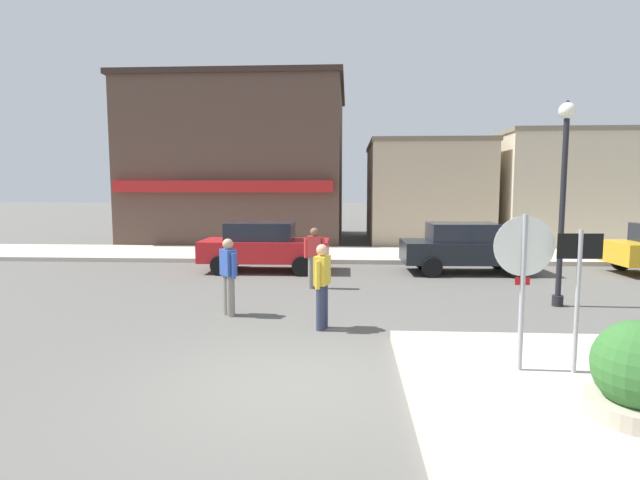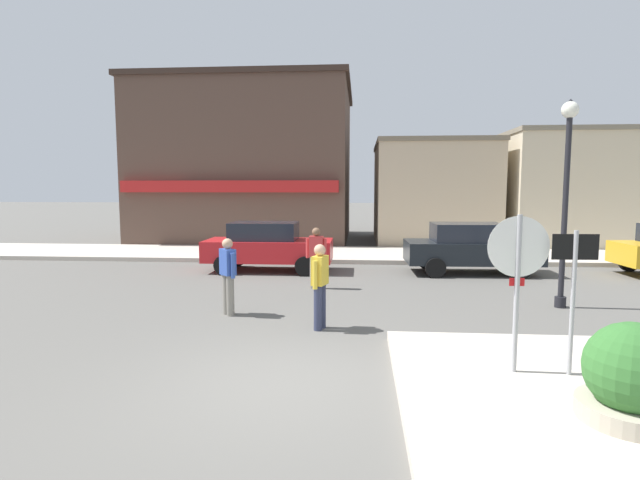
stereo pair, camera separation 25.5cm
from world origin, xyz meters
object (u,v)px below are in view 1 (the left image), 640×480
object	(u,v)px
one_way_sign	(578,287)
pedestrian_kerb_side	(322,284)
parked_car_nearest	(264,246)
pedestrian_crossing_near	(314,256)
stop_sign	(523,272)
pedestrian_crossing_far	(228,274)
planter	(640,380)
parked_car_second	(466,247)
lamp_post	(564,174)

from	to	relation	value
one_way_sign	pedestrian_kerb_side	size ratio (longest dim) A/B	1.30
parked_car_nearest	pedestrian_crossing_near	distance (m)	3.18
stop_sign	pedestrian_crossing_near	distance (m)	6.96
stop_sign	pedestrian_crossing_near	bearing A→B (deg)	118.04
parked_car_nearest	stop_sign	bearing A→B (deg)	-60.07
one_way_sign	pedestrian_crossing_near	distance (m)	7.36
stop_sign	one_way_sign	xyz separation A→B (m)	(0.71, -0.06, -0.19)
stop_sign	pedestrian_crossing_near	world-z (taller)	stop_sign
pedestrian_crossing_near	pedestrian_crossing_far	size ratio (longest dim) A/B	1.00
one_way_sign	pedestrian_kerb_side	distance (m)	4.32
planter	pedestrian_crossing_near	size ratio (longest dim) A/B	0.76
parked_car_nearest	pedestrian_crossing_near	world-z (taller)	pedestrian_crossing_near
parked_car_nearest	pedestrian_crossing_far	xyz separation A→B (m)	(0.20, -5.52, 0.06)
parked_car_nearest	pedestrian_crossing_near	size ratio (longest dim) A/B	2.49
parked_car_nearest	pedestrian_crossing_far	distance (m)	5.52
one_way_sign	planter	world-z (taller)	one_way_sign
stop_sign	planter	xyz separation A→B (m)	(0.82, -1.38, -0.96)
pedestrian_crossing_near	parked_car_nearest	bearing A→B (deg)	124.07
one_way_sign	parked_car_second	bearing A→B (deg)	86.28
lamp_post	pedestrian_kerb_side	distance (m)	6.00
stop_sign	planter	distance (m)	1.87
planter	lamp_post	xyz separation A→B (m)	(1.53, 5.86, 2.40)
planter	parked_car_second	bearing A→B (deg)	87.36
planter	parked_car_nearest	world-z (taller)	parked_car_nearest
one_way_sign	lamp_post	size ratio (longest dim) A/B	0.46
parked_car_nearest	pedestrian_kerb_side	distance (m)	6.78
lamp_post	parked_car_nearest	bearing A→B (deg)	149.90
lamp_post	pedestrian_crossing_near	bearing A→B (deg)	163.65
parked_car_second	pedestrian_crossing_near	xyz separation A→B (m)	(-4.54, -2.68, 0.06)
parked_car_nearest	pedestrian_crossing_far	world-z (taller)	pedestrian_crossing_far
pedestrian_kerb_side	parked_car_nearest	bearing A→B (deg)	108.82
parked_car_nearest	pedestrian_crossing_far	size ratio (longest dim) A/B	2.49
planter	stop_sign	bearing A→B (deg)	120.52
planter	pedestrian_crossing_near	world-z (taller)	pedestrian_crossing_near
one_way_sign	lamp_post	world-z (taller)	lamp_post
stop_sign	planter	size ratio (longest dim) A/B	1.88
parked_car_nearest	pedestrian_crossing_near	xyz separation A→B (m)	(1.78, -2.64, 0.06)
pedestrian_crossing_far	parked_car_second	bearing A→B (deg)	42.24
lamp_post	parked_car_second	xyz separation A→B (m)	(-1.06, 4.32, -2.15)
parked_car_nearest	pedestrian_crossing_far	bearing A→B (deg)	-87.95
planter	pedestrian_kerb_side	bearing A→B (deg)	134.61
planter	pedestrian_crossing_far	distance (m)	7.31
stop_sign	one_way_sign	bearing A→B (deg)	-5.11
one_way_sign	planter	bearing A→B (deg)	-85.33
parked_car_second	pedestrian_crossing_far	bearing A→B (deg)	-137.76
planter	pedestrian_kerb_side	size ratio (longest dim) A/B	0.76
planter	pedestrian_kerb_side	xyz separation A→B (m)	(-3.67, 3.72, 0.31)
planter	parked_car_nearest	distance (m)	11.71
lamp_post	pedestrian_crossing_near	size ratio (longest dim) A/B	2.82
planter	lamp_post	distance (m)	6.51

